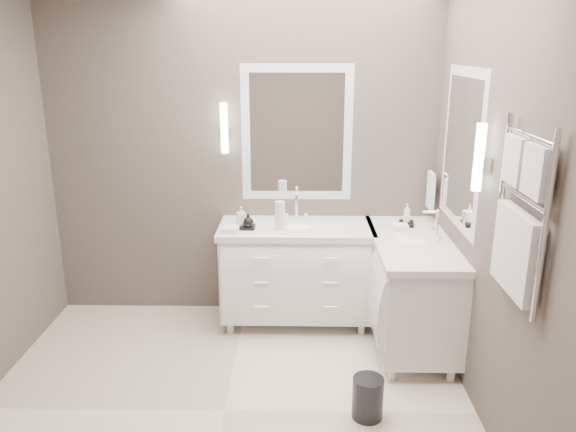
{
  "coord_description": "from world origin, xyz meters",
  "views": [
    {
      "loc": [
        0.46,
        -3.05,
        2.23
      ],
      "look_at": [
        0.39,
        0.7,
        1.09
      ],
      "focal_mm": 35.0,
      "sensor_mm": 36.0,
      "label": 1
    }
  ],
  "objects_px": {
    "towel_ladder": "(519,223)",
    "waste_bin": "(368,398)",
    "vanity_back": "(296,268)",
    "vanity_right": "(411,285)"
  },
  "relations": [
    {
      "from": "towel_ladder",
      "to": "waste_bin",
      "type": "bearing_deg",
      "value": 151.07
    },
    {
      "from": "vanity_back",
      "to": "vanity_right",
      "type": "relative_size",
      "value": 1.0
    },
    {
      "from": "vanity_right",
      "to": "towel_ladder",
      "type": "xyz_separation_m",
      "value": [
        0.23,
        -1.3,
        0.91
      ]
    },
    {
      "from": "vanity_back",
      "to": "towel_ladder",
      "type": "height_order",
      "value": "towel_ladder"
    },
    {
      "from": "waste_bin",
      "to": "towel_ladder",
      "type": "bearing_deg",
      "value": -28.93
    },
    {
      "from": "vanity_right",
      "to": "towel_ladder",
      "type": "height_order",
      "value": "towel_ladder"
    },
    {
      "from": "towel_ladder",
      "to": "vanity_back",
      "type": "bearing_deg",
      "value": 124.1
    },
    {
      "from": "vanity_back",
      "to": "towel_ladder",
      "type": "distance_m",
      "value": 2.16
    },
    {
      "from": "vanity_back",
      "to": "towel_ladder",
      "type": "bearing_deg",
      "value": -55.9
    },
    {
      "from": "vanity_right",
      "to": "waste_bin",
      "type": "height_order",
      "value": "vanity_right"
    }
  ]
}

